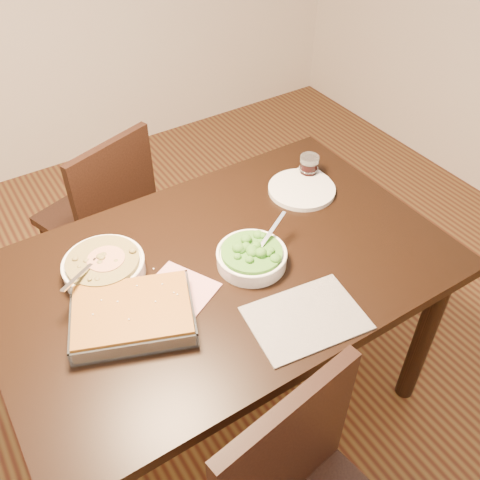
% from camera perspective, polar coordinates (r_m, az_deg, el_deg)
% --- Properties ---
extents(ground, '(4.00, 4.00, 0.00)m').
position_cam_1_polar(ground, '(2.26, -1.39, -16.28)').
color(ground, '#3F1C12').
rests_on(ground, ground).
extents(table, '(1.40, 0.90, 0.75)m').
position_cam_1_polar(table, '(1.73, -1.74, -4.83)').
color(table, black).
rests_on(table, ground).
extents(magazine_a, '(0.33, 0.30, 0.01)m').
position_cam_1_polar(magazine_a, '(1.57, -7.52, -6.50)').
color(magazine_a, '#B23351').
rests_on(magazine_a, table).
extents(magazine_b, '(0.35, 0.27, 0.01)m').
position_cam_1_polar(magazine_b, '(1.53, 7.04, -8.25)').
color(magazine_b, '#292931').
rests_on(magazine_b, table).
extents(coaster, '(0.11, 0.11, 0.00)m').
position_cam_1_polar(coaster, '(2.05, 7.26, 6.88)').
color(coaster, white).
rests_on(coaster, table).
extents(stew_bowl, '(0.25, 0.25, 0.09)m').
position_cam_1_polar(stew_bowl, '(1.66, -14.32, -2.73)').
color(stew_bowl, white).
rests_on(stew_bowl, table).
extents(broccoli_bowl, '(0.24, 0.22, 0.09)m').
position_cam_1_polar(broccoli_bowl, '(1.65, 1.25, -1.74)').
color(broccoli_bowl, white).
rests_on(broccoli_bowl, table).
extents(baking_dish, '(0.40, 0.35, 0.06)m').
position_cam_1_polar(baking_dish, '(1.52, -11.37, -7.83)').
color(baking_dish, silver).
rests_on(baking_dish, table).
extents(wine_tumbler, '(0.07, 0.07, 0.08)m').
position_cam_1_polar(wine_tumbler, '(2.02, 7.36, 7.89)').
color(wine_tumbler, black).
rests_on(wine_tumbler, coaster).
extents(dinner_plate, '(0.24, 0.24, 0.02)m').
position_cam_1_polar(dinner_plate, '(1.96, 6.59, 5.38)').
color(dinner_plate, silver).
rests_on(dinner_plate, table).
extents(chair_far, '(0.51, 0.51, 0.85)m').
position_cam_1_polar(chair_far, '(2.37, -14.29, 3.02)').
color(chair_far, black).
rests_on(chair_far, ground).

